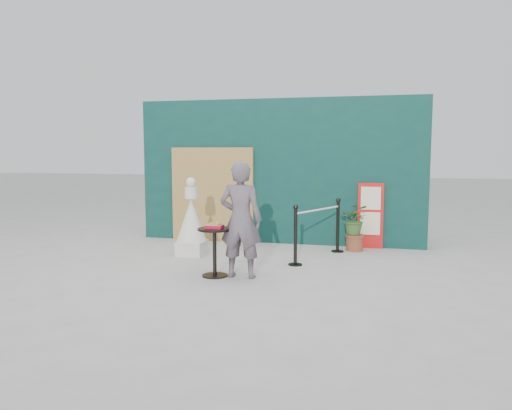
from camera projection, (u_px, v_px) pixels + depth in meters
name	position (u px, v px, depth m)	size (l,w,h in m)	color
ground	(237.00, 279.00, 7.56)	(60.00, 60.00, 0.00)	#ADAAA5
back_wall	(279.00, 171.00, 10.44)	(6.00, 0.30, 3.00)	#0B3230
bamboo_fence	(212.00, 195.00, 10.63)	(1.80, 0.08, 2.00)	tan
woman	(241.00, 220.00, 7.56)	(0.65, 0.43, 1.78)	#675863
menu_board	(370.00, 216.00, 9.88)	(0.50, 0.07, 1.30)	red
statue	(192.00, 224.00, 9.21)	(0.56, 0.56, 1.45)	beige
cafe_table	(215.00, 244.00, 7.67)	(0.52, 0.52, 0.75)	black
food_basket	(215.00, 226.00, 7.64)	(0.26, 0.19, 0.11)	#B8132E
planter	(355.00, 224.00, 9.63)	(0.53, 0.46, 0.91)	brown
stanchion_barrier	(318.00, 231.00, 8.97)	(0.84, 1.54, 1.03)	black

